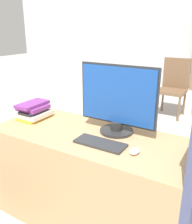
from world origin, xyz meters
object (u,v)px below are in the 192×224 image
object	(u,v)px
mouse	(135,151)
far_chair	(173,85)
keyboard	(100,143)
book_stack	(34,111)
monitor	(117,101)

from	to	relation	value
mouse	far_chair	xyz separation A→B (m)	(-0.52, 2.97, -0.23)
keyboard	book_stack	world-z (taller)	book_stack
mouse	keyboard	bearing A→B (deg)	-179.79
book_stack	far_chair	world-z (taller)	far_chair
keyboard	book_stack	distance (m)	0.73
monitor	keyboard	world-z (taller)	monitor
monitor	mouse	world-z (taller)	monitor
keyboard	far_chair	distance (m)	3.00
monitor	book_stack	size ratio (longest dim) A/B	2.17
monitor	keyboard	distance (m)	0.33
monitor	book_stack	xyz separation A→B (m)	(-0.72, -0.10, -0.17)
keyboard	mouse	size ratio (longest dim) A/B	4.05
keyboard	book_stack	bearing A→B (deg)	168.96
monitor	book_stack	bearing A→B (deg)	-172.28
monitor	mouse	xyz separation A→B (m)	(0.24, -0.24, -0.22)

